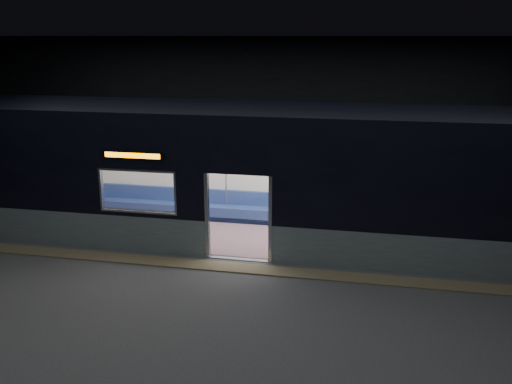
% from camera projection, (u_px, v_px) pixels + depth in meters
% --- Properties ---
extents(station_floor, '(24.00, 14.00, 0.01)m').
position_uv_depth(station_floor, '(228.00, 279.00, 11.61)').
color(station_floor, '#47494C').
rests_on(station_floor, ground).
extents(station_envelope, '(24.00, 14.00, 5.00)m').
position_uv_depth(station_envelope, '(225.00, 107.00, 10.58)').
color(station_envelope, black).
rests_on(station_envelope, station_floor).
extents(tactile_strip, '(22.80, 0.50, 0.03)m').
position_uv_depth(tactile_strip, '(234.00, 268.00, 12.12)').
color(tactile_strip, '#8C7F59').
rests_on(tactile_strip, station_floor).
extents(metro_car, '(18.00, 3.04, 3.35)m').
position_uv_depth(metro_car, '(252.00, 168.00, 13.49)').
color(metro_car, '#86999F').
rests_on(metro_car, station_floor).
extents(passenger, '(0.39, 0.68, 1.36)m').
position_uv_depth(passenger, '(420.00, 206.00, 13.93)').
color(passenger, black).
rests_on(passenger, metro_car).
extents(handbag, '(0.38, 0.36, 0.15)m').
position_uv_depth(handbag, '(420.00, 213.00, 13.75)').
color(handbag, black).
rests_on(handbag, passenger).
extents(transit_map, '(1.04, 0.03, 0.68)m').
position_uv_depth(transit_map, '(353.00, 174.00, 14.35)').
color(transit_map, white).
rests_on(transit_map, metro_car).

